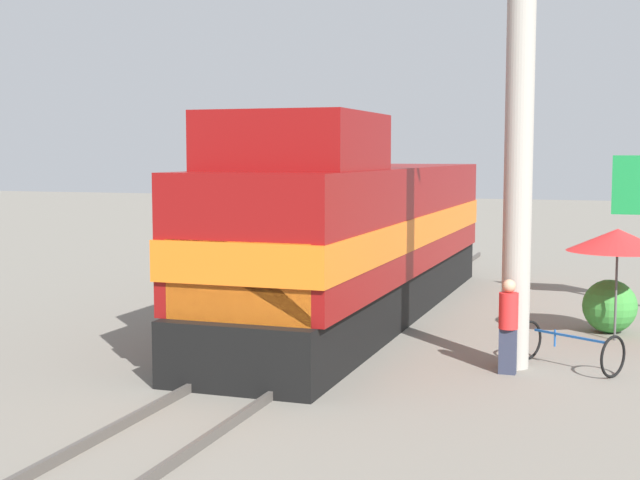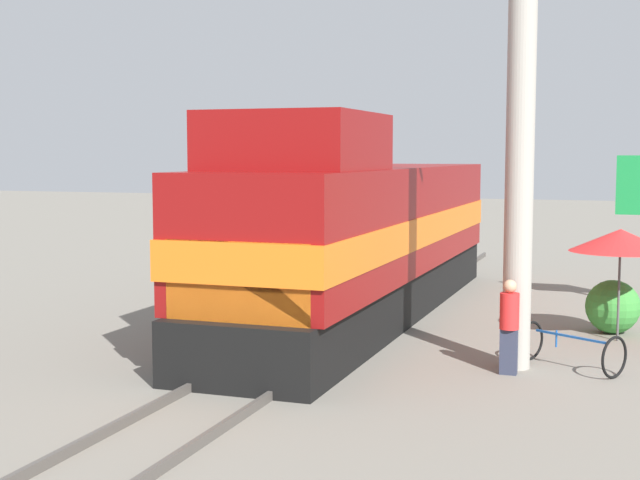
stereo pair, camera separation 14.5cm
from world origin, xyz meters
TOP-DOWN VIEW (x-y plane):
  - ground_plane at (0.00, 0.00)m, footprint 120.00×120.00m
  - rail_near at (-0.72, 0.00)m, footprint 0.08×31.64m
  - rail_far at (0.72, 0.00)m, footprint 0.08×31.64m
  - locomotive at (0.00, 1.85)m, footprint 3.07×15.32m
  - utility_pole at (4.10, -1.84)m, footprint 1.80×0.51m
  - vendor_umbrella at (5.81, 1.25)m, footprint 2.09×2.09m
  - shrub_cluster at (5.68, 2.05)m, footprint 1.17×1.17m
  - person_bystander at (4.04, -2.37)m, footprint 0.34×0.34m
  - bicycle at (5.05, -1.61)m, footprint 1.96×1.60m

SIDE VIEW (x-z plane):
  - ground_plane at x=0.00m, z-range 0.00..0.00m
  - rail_near at x=-0.72m, z-range 0.00..0.15m
  - rail_far at x=0.72m, z-range 0.00..0.15m
  - bicycle at x=5.05m, z-range 0.01..0.76m
  - shrub_cluster at x=5.68m, z-range 0.00..1.17m
  - person_bystander at x=4.04m, z-range 0.07..1.76m
  - locomotive at x=0.00m, z-range -0.36..4.30m
  - vendor_umbrella at x=5.81m, z-range 0.94..3.28m
  - utility_pole at x=4.10m, z-range 0.04..8.28m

